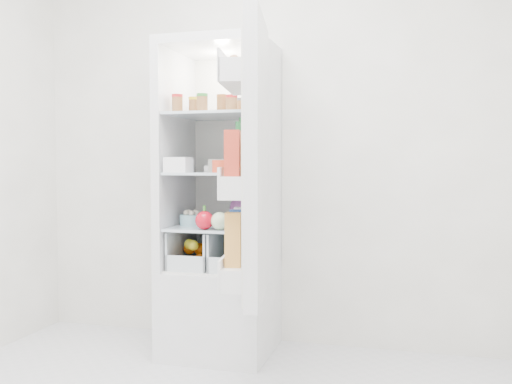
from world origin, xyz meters
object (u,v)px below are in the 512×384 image
(red_cabbage, at_px, (246,209))
(fridge_door, at_px, (251,166))
(refrigerator, at_px, (223,238))
(mushroom_bowl, at_px, (192,220))

(red_cabbage, bearing_deg, fridge_door, -71.52)
(red_cabbage, relative_size, fridge_door, 0.15)
(red_cabbage, distance_m, fridge_door, 0.67)
(refrigerator, bearing_deg, fridge_door, -60.88)
(fridge_door, bearing_deg, refrigerator, 19.15)
(mushroom_bowl, xyz_separation_m, fridge_door, (0.51, -0.52, 0.31))
(refrigerator, distance_m, fridge_door, 0.84)
(red_cabbage, bearing_deg, mushroom_bowl, -167.44)
(red_cabbage, bearing_deg, refrigerator, 165.09)
(mushroom_bowl, relative_size, fridge_door, 0.11)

